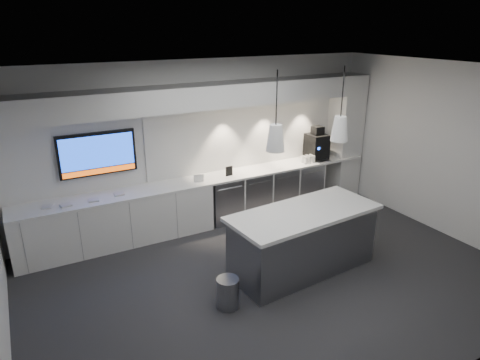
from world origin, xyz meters
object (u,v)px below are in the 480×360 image
wall_tv (97,154)px  coffee_machine (317,145)px  island (303,240)px  bin (228,293)px

wall_tv → coffee_machine: wall_tv is taller
island → bin: island is taller
island → bin: 1.48m
island → wall_tv: bearing=130.1°
wall_tv → coffee_machine: size_ratio=1.81×
bin → coffee_machine: size_ratio=0.61×
bin → coffee_machine: 4.30m
bin → coffee_machine: coffee_machine is taller
wall_tv → coffee_machine: 4.38m
wall_tv → bin: (0.99, -2.74, -1.35)m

